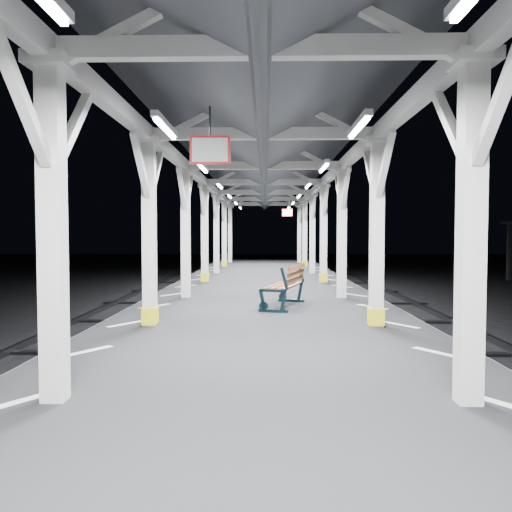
{
  "coord_description": "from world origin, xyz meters",
  "views": [
    {
      "loc": [
        0.05,
        -6.76,
        2.63
      ],
      "look_at": [
        -0.14,
        3.06,
        2.2
      ],
      "focal_mm": 35.0,
      "sensor_mm": 36.0,
      "label": 1
    }
  ],
  "objects": [
    {
      "name": "ground",
      "position": [
        0.0,
        0.0,
        0.0
      ],
      "size": [
        120.0,
        120.0,
        0.0
      ],
      "primitive_type": "plane",
      "color": "black",
      "rests_on": "ground"
    },
    {
      "name": "platform",
      "position": [
        0.0,
        0.0,
        0.5
      ],
      "size": [
        6.0,
        50.0,
        1.0
      ],
      "primitive_type": "cube",
      "color": "black",
      "rests_on": "ground"
    },
    {
      "name": "hazard_stripes_left",
      "position": [
        -2.45,
        0.0,
        1.0
      ],
      "size": [
        1.0,
        48.0,
        0.01
      ],
      "primitive_type": "cube",
      "color": "silver",
      "rests_on": "platform"
    },
    {
      "name": "hazard_stripes_right",
      "position": [
        2.45,
        0.0,
        1.0
      ],
      "size": [
        1.0,
        48.0,
        0.01
      ],
      "primitive_type": "cube",
      "color": "silver",
      "rests_on": "platform"
    },
    {
      "name": "canopy",
      "position": [
        0.0,
        -0.02,
        4.56
      ],
      "size": [
        5.4,
        49.0,
        4.65
      ],
      "color": "silver",
      "rests_on": "platform"
    },
    {
      "name": "bench_mid",
      "position": [
        0.54,
        4.35,
        1.51
      ],
      "size": [
        1.09,
        1.87,
        0.95
      ],
      "rotation": [
        0.0,
        0.0,
        -0.27
      ],
      "color": "black",
      "rests_on": "platform"
    }
  ]
}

